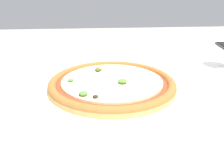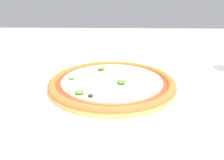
% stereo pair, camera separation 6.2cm
% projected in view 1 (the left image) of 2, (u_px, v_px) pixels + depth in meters
% --- Properties ---
extents(dining_table, '(1.47, 1.12, 0.72)m').
position_uv_depth(dining_table, '(107.00, 107.00, 0.71)').
color(dining_table, '#997047').
rests_on(dining_table, ground_plane).
extents(pizza_plate, '(0.35, 0.35, 0.04)m').
position_uv_depth(pizza_plate, '(112.00, 85.00, 0.63)').
color(pizza_plate, white).
rests_on(pizza_plate, dining_table).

